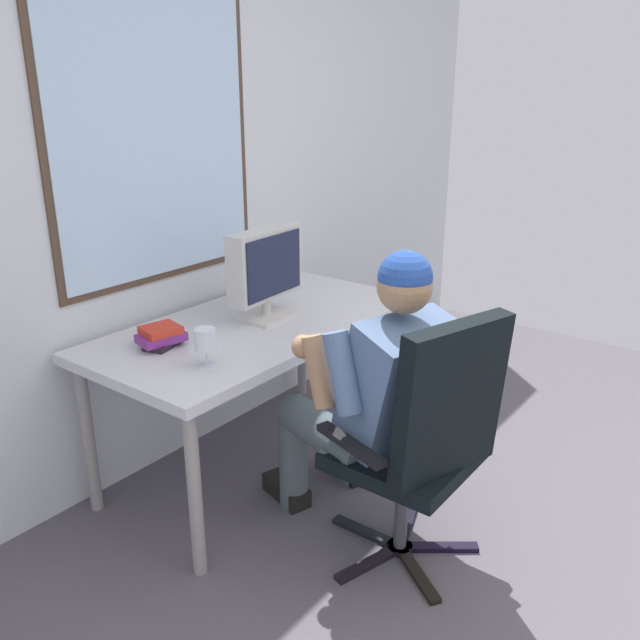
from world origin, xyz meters
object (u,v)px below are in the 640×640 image
at_px(desk, 259,335).
at_px(book_stack, 161,336).
at_px(office_chair, 426,434).
at_px(crt_monitor, 265,267).
at_px(person_seated, 375,392).
at_px(wine_glass, 205,342).

bearing_deg(desk, book_stack, 167.21).
distance_m(office_chair, crt_monitor, 1.05).
height_order(desk, person_seated, person_seated).
xyz_separation_m(office_chair, crt_monitor, (0.23, 0.94, 0.40)).
bearing_deg(desk, office_chair, -100.46).
height_order(office_chair, person_seated, person_seated).
bearing_deg(book_stack, wine_glass, -95.07).
relative_size(wine_glass, book_stack, 0.73).
xyz_separation_m(crt_monitor, book_stack, (-0.51, 0.10, -0.19)).
height_order(desk, wine_glass, wine_glass).
bearing_deg(crt_monitor, desk, -179.76).
distance_m(desk, book_stack, 0.47).
height_order(office_chair, crt_monitor, crt_monitor).
bearing_deg(crt_monitor, book_stack, 168.66).
relative_size(person_seated, book_stack, 5.94).
bearing_deg(person_seated, book_stack, 113.78).
height_order(desk, crt_monitor, crt_monitor).
bearing_deg(wine_glass, crt_monitor, 18.64).
bearing_deg(book_stack, crt_monitor, -11.34).
relative_size(desk, office_chair, 1.52).
xyz_separation_m(desk, crt_monitor, (0.06, 0.00, 0.30)).
relative_size(office_chair, crt_monitor, 2.47).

